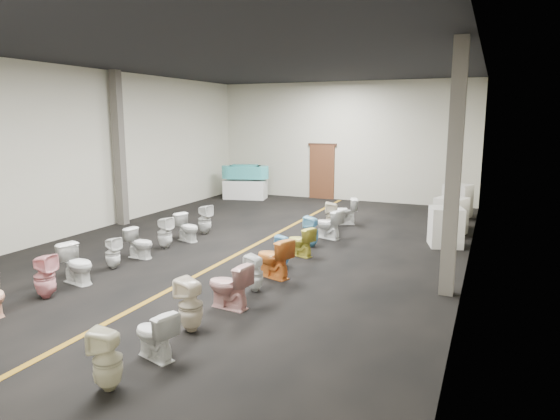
# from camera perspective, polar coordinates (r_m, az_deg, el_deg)

# --- Properties ---
(floor) EXTENTS (16.00, 16.00, 0.00)m
(floor) POSITION_cam_1_polar(r_m,az_deg,el_deg) (12.33, -3.49, -4.33)
(floor) COLOR black
(floor) RESTS_ON ground
(ceiling) EXTENTS (16.00, 16.00, 0.00)m
(ceiling) POSITION_cam_1_polar(r_m,az_deg,el_deg) (12.00, -3.74, 16.93)
(ceiling) COLOR black
(ceiling) RESTS_ON ground
(wall_back) EXTENTS (10.00, 0.00, 10.00)m
(wall_back) POSITION_cam_1_polar(r_m,az_deg,el_deg) (19.42, 7.19, 7.77)
(wall_back) COLOR beige
(wall_back) RESTS_ON ground
(wall_left) EXTENTS (0.00, 16.00, 16.00)m
(wall_left) POSITION_cam_1_polar(r_m,az_deg,el_deg) (14.89, -21.16, 6.33)
(wall_left) COLOR beige
(wall_left) RESTS_ON ground
(wall_right) EXTENTS (0.00, 16.00, 16.00)m
(wall_right) POSITION_cam_1_polar(r_m,az_deg,el_deg) (10.68, 21.18, 4.94)
(wall_right) COLOR beige
(wall_right) RESTS_ON ground
(aisle_stripe) EXTENTS (0.12, 15.60, 0.01)m
(aisle_stripe) POSITION_cam_1_polar(r_m,az_deg,el_deg) (12.33, -3.49, -4.31)
(aisle_stripe) COLOR brown
(aisle_stripe) RESTS_ON floor
(back_door) EXTENTS (1.00, 0.10, 2.10)m
(back_door) POSITION_cam_1_polar(r_m,az_deg,el_deg) (19.69, 4.81, 4.35)
(back_door) COLOR #562D19
(back_door) RESTS_ON floor
(door_frame) EXTENTS (1.15, 0.08, 0.10)m
(door_frame) POSITION_cam_1_polar(r_m,az_deg,el_deg) (19.62, 4.87, 7.46)
(door_frame) COLOR #331C11
(door_frame) RESTS_ON back_door
(column_left) EXTENTS (0.25, 0.25, 4.50)m
(column_left) POSITION_cam_1_polar(r_m,az_deg,el_deg) (15.46, -17.90, 6.66)
(column_left) COLOR #59544C
(column_left) RESTS_ON floor
(column_right) EXTENTS (0.25, 0.25, 4.50)m
(column_right) POSITION_cam_1_polar(r_m,az_deg,el_deg) (9.21, 19.24, 4.28)
(column_right) COLOR #59544C
(column_right) RESTS_ON floor
(display_table) EXTENTS (1.77, 1.16, 0.72)m
(display_table) POSITION_cam_1_polar(r_m,az_deg,el_deg) (19.73, -3.98, 2.36)
(display_table) COLOR white
(display_table) RESTS_ON floor
(bathtub) EXTENTS (1.81, 1.00, 0.55)m
(bathtub) POSITION_cam_1_polar(r_m,az_deg,el_deg) (19.64, -4.01, 4.40)
(bathtub) COLOR #3EB0B3
(bathtub) RESTS_ON display_table
(appliance_crate_a) EXTENTS (0.93, 0.93, 0.97)m
(appliance_crate_a) POSITION_cam_1_polar(r_m,az_deg,el_deg) (13.03, 18.42, -1.84)
(appliance_crate_a) COLOR beige
(appliance_crate_a) RESTS_ON floor
(appliance_crate_b) EXTENTS (0.92, 0.92, 1.01)m
(appliance_crate_b) POSITION_cam_1_polar(r_m,az_deg,el_deg) (14.42, 18.92, -0.65)
(appliance_crate_b) COLOR silver
(appliance_crate_b) RESTS_ON floor
(appliance_crate_c) EXTENTS (0.84, 0.84, 0.80)m
(appliance_crate_c) POSITION_cam_1_polar(r_m,az_deg,el_deg) (15.36, 19.18, -0.41)
(appliance_crate_c) COLOR silver
(appliance_crate_c) RESTS_ON floor
(appliance_crate_d) EXTENTS (0.95, 0.95, 1.06)m
(appliance_crate_d) POSITION_cam_1_polar(r_m,az_deg,el_deg) (16.89, 19.61, 0.97)
(appliance_crate_d) COLOR beige
(appliance_crate_d) RESTS_ON floor
(toilet_left_3) EXTENTS (0.41, 0.40, 0.80)m
(toilet_left_3) POSITION_cam_1_polar(r_m,az_deg,el_deg) (9.79, -25.30, -6.86)
(toilet_left_3) COLOR pink
(toilet_left_3) RESTS_ON floor
(toilet_left_4) EXTENTS (0.81, 0.56, 0.76)m
(toilet_left_4) POSITION_cam_1_polar(r_m,az_deg,el_deg) (10.42, -22.17, -5.74)
(toilet_left_4) COLOR white
(toilet_left_4) RESTS_ON floor
(toilet_left_5) EXTENTS (0.36, 0.36, 0.68)m
(toilet_left_5) POSITION_cam_1_polar(r_m,az_deg,el_deg) (11.15, -18.57, -4.66)
(toilet_left_5) COLOR white
(toilet_left_5) RESTS_ON floor
(toilet_left_6) EXTENTS (0.69, 0.42, 0.68)m
(toilet_left_6) POSITION_cam_1_polar(r_m,az_deg,el_deg) (11.81, -15.71, -3.68)
(toilet_left_6) COLOR silver
(toilet_left_6) RESTS_ON floor
(toilet_left_7) EXTENTS (0.40, 0.39, 0.78)m
(toilet_left_7) POSITION_cam_1_polar(r_m,az_deg,el_deg) (12.50, -13.03, -2.54)
(toilet_left_7) COLOR white
(toilet_left_7) RESTS_ON floor
(toilet_left_8) EXTENTS (0.78, 0.58, 0.71)m
(toilet_left_8) POSITION_cam_1_polar(r_m,az_deg,el_deg) (13.13, -10.52, -1.98)
(toilet_left_8) COLOR white
(toilet_left_8) RESTS_ON floor
(toilet_left_9) EXTENTS (0.42, 0.41, 0.81)m
(toilet_left_9) POSITION_cam_1_polar(r_m,az_deg,el_deg) (13.83, -8.60, -1.07)
(toilet_left_9) COLOR silver
(toilet_left_9) RESTS_ON floor
(toilet_right_0) EXTENTS (0.42, 0.42, 0.76)m
(toilet_right_0) POSITION_cam_1_polar(r_m,az_deg,el_deg) (6.39, -19.11, -15.86)
(toilet_right_0) COLOR beige
(toilet_right_0) RESTS_ON floor
(toilet_right_1) EXTENTS (0.75, 0.56, 0.68)m
(toilet_right_1) POSITION_cam_1_polar(r_m,az_deg,el_deg) (6.99, -14.14, -13.58)
(toilet_right_1) COLOR silver
(toilet_right_1) RESTS_ON floor
(toilet_right_2) EXTENTS (0.44, 0.44, 0.82)m
(toilet_right_2) POSITION_cam_1_polar(r_m,az_deg,el_deg) (7.67, -10.19, -10.65)
(toilet_right_2) COLOR beige
(toilet_right_2) RESTS_ON floor
(toilet_right_3) EXTENTS (0.82, 0.53, 0.78)m
(toilet_right_3) POSITION_cam_1_polar(r_m,az_deg,el_deg) (8.47, -5.87, -8.58)
(toilet_right_3) COLOR #CE9590
(toilet_right_3) RESTS_ON floor
(toilet_right_4) EXTENTS (0.37, 0.36, 0.69)m
(toilet_right_4) POSITION_cam_1_polar(r_m,az_deg,el_deg) (9.23, -2.91, -7.22)
(toilet_right_4) COLOR silver
(toilet_right_4) RESTS_ON floor
(toilet_right_5) EXTENTS (0.90, 0.70, 0.81)m
(toilet_right_5) POSITION_cam_1_polar(r_m,az_deg,el_deg) (9.99, -0.76, -5.47)
(toilet_right_5) COLOR orange
(toilet_right_5) RESTS_ON floor
(toilet_right_6) EXTENTS (0.34, 0.34, 0.68)m
(toilet_right_6) POSITION_cam_1_polar(r_m,az_deg,el_deg) (10.75, 0.33, -4.67)
(toilet_right_6) COLOR #69B2DE
(toilet_right_6) RESTS_ON floor
(toilet_right_7) EXTENTS (0.77, 0.61, 0.69)m
(toilet_right_7) POSITION_cam_1_polar(r_m,az_deg,el_deg) (11.53, 2.36, -3.60)
(toilet_right_7) COLOR gold
(toilet_right_7) RESTS_ON floor
(toilet_right_8) EXTENTS (0.39, 0.38, 0.77)m
(toilet_right_8) POSITION_cam_1_polar(r_m,az_deg,el_deg) (12.36, 3.64, -2.47)
(toilet_right_8) COLOR #76BCDE
(toilet_right_8) RESTS_ON floor
(toilet_right_9) EXTENTS (0.86, 0.66, 0.77)m
(toilet_right_9) POSITION_cam_1_polar(r_m,az_deg,el_deg) (13.24, 5.53, -1.60)
(toilet_right_9) COLOR white
(toilet_right_9) RESTS_ON floor
(toilet_right_10) EXTENTS (0.45, 0.44, 0.83)m
(toilet_right_10) POSITION_cam_1_polar(r_m,az_deg,el_deg) (14.11, 6.00, -0.74)
(toilet_right_10) COLOR beige
(toilet_right_10) RESTS_ON floor
(toilet_right_11) EXTENTS (0.89, 0.72, 0.79)m
(toilet_right_11) POSITION_cam_1_polar(r_m,az_deg,el_deg) (15.03, 7.31, -0.15)
(toilet_right_11) COLOR white
(toilet_right_11) RESTS_ON floor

